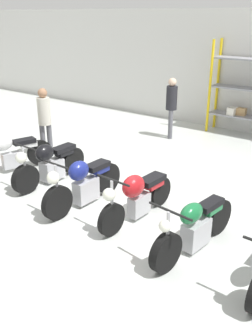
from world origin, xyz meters
TOP-DOWN VIEW (x-y plane):
  - ground_plane at (0.00, 0.00)m, footprint 30.00×30.00m
  - back_wall at (0.00, 6.38)m, footprint 30.00×0.08m
  - motorcycle_white at (-3.05, -0.06)m, footprint 0.93×2.07m
  - motorcycle_black at (-1.85, 0.11)m, footprint 0.66×1.97m
  - motorcycle_blue at (-0.55, -0.23)m, footprint 0.57×2.02m
  - motorcycle_red at (0.59, -0.06)m, footprint 0.68×1.97m
  - motorcycle_green at (1.85, -0.31)m, footprint 0.73×2.03m
  - person_browsing at (-3.13, 1.18)m, footprint 0.43×0.43m
  - person_near_rack at (-1.39, 4.45)m, footprint 0.44×0.44m

SIDE VIEW (x-z plane):
  - ground_plane at x=0.00m, z-range 0.00..0.00m
  - motorcycle_green at x=1.85m, z-range -0.08..0.90m
  - motorcycle_black at x=-1.85m, z-range -0.08..0.94m
  - motorcycle_blue at x=-0.55m, z-range -0.06..0.99m
  - motorcycle_red at x=0.59m, z-range -0.03..0.98m
  - motorcycle_white at x=-3.05m, z-range -0.04..0.99m
  - person_near_rack at x=-1.39m, z-range 0.16..1.92m
  - person_browsing at x=-3.13m, z-range 0.16..1.93m
  - back_wall at x=0.00m, z-range 0.00..3.60m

